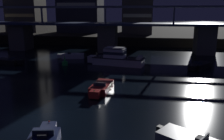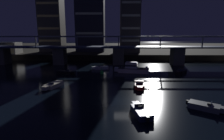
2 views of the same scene
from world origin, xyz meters
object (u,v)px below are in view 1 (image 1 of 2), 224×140
object	(u,v)px
speedboat_far_left	(9,61)
channel_buoy	(65,62)
speedboat_far_center	(72,56)
river_bridge	(108,32)
cabin_cruiser_near_left	(117,58)
speedboat_mid_center	(101,88)
speedboat_mid_right	(199,66)

from	to	relation	value
speedboat_far_left	channel_buoy	bearing A→B (deg)	1.73
speedboat_far_center	river_bridge	bearing A→B (deg)	58.09
river_bridge	cabin_cruiser_near_left	size ratio (longest dim) A/B	9.00
cabin_cruiser_near_left	speedboat_far_left	bearing A→B (deg)	-173.39
speedboat_far_center	channel_buoy	xyz separation A→B (m)	(0.75, -6.06, 0.06)
speedboat_far_center	channel_buoy	distance (m)	6.11
speedboat_far_left	speedboat_far_center	world-z (taller)	same
river_bridge	speedboat_mid_center	distance (m)	26.70
speedboat_mid_center	speedboat_far_left	distance (m)	20.86
cabin_cruiser_near_left	speedboat_mid_center	world-z (taller)	cabin_cruiser_near_left
river_bridge	cabin_cruiser_near_left	world-z (taller)	river_bridge
river_bridge	speedboat_mid_right	world-z (taller)	river_bridge
speedboat_mid_center	channel_buoy	distance (m)	14.25
river_bridge	speedboat_mid_right	xyz separation A→B (m)	(16.14, -13.59, -3.60)
river_bridge	channel_buoy	bearing A→B (deg)	-107.25
speedboat_mid_center	speedboat_mid_right	xyz separation A→B (m)	(12.53, 12.62, 0.00)
river_bridge	speedboat_mid_center	xyz separation A→B (m)	(3.62, -26.21, -3.60)
channel_buoy	speedboat_mid_right	bearing A→B (deg)	2.54
cabin_cruiser_near_left	speedboat_far_left	xyz separation A→B (m)	(-17.34, -2.01, -0.64)
speedboat_mid_right	speedboat_far_left	xyz separation A→B (m)	(-29.97, -1.20, 0.00)
speedboat_mid_center	speedboat_far_left	size ratio (longest dim) A/B	1.00
river_bridge	channel_buoy	xyz separation A→B (m)	(-4.50, -14.50, -3.54)
river_bridge	speedboat_far_left	xyz separation A→B (m)	(-13.83, -14.78, -3.60)
speedboat_far_left	speedboat_far_center	distance (m)	10.67
speedboat_far_left	cabin_cruiser_near_left	bearing A→B (deg)	6.61
speedboat_mid_center	speedboat_mid_right	world-z (taller)	same
speedboat_mid_right	channel_buoy	distance (m)	20.67
speedboat_far_center	speedboat_far_left	bearing A→B (deg)	-143.49
cabin_cruiser_near_left	channel_buoy	world-z (taller)	cabin_cruiser_near_left
speedboat_mid_right	speedboat_far_center	distance (m)	22.01
channel_buoy	speedboat_mid_center	bearing A→B (deg)	-55.26
speedboat_mid_center	speedboat_far_center	bearing A→B (deg)	116.53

